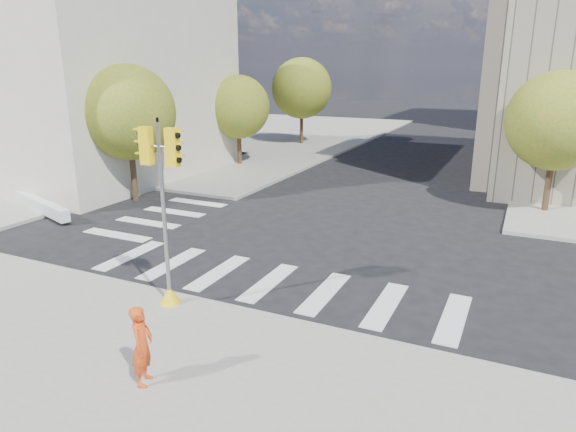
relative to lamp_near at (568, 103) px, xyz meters
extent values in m
plane|color=black|center=(-8.00, -14.00, -4.58)|extent=(160.00, 160.00, 0.00)
cube|color=gray|center=(-28.00, 12.00, -4.50)|extent=(28.00, 40.00, 0.15)
cube|color=beige|center=(-28.00, -6.00, 1.42)|extent=(18.00, 14.00, 12.00)
cylinder|color=#382616|center=(-18.50, -10.00, -3.35)|extent=(0.28, 0.28, 2.45)
sphere|color=#427621|center=(-18.50, -10.00, -0.37)|extent=(4.40, 4.40, 4.40)
cylinder|color=#382616|center=(-18.50, 0.00, -3.49)|extent=(0.28, 0.28, 2.17)
sphere|color=#427621|center=(-18.50, 0.00, -0.81)|extent=(4.00, 4.00, 4.00)
cylinder|color=#382616|center=(-18.50, 10.00, -3.27)|extent=(0.28, 0.28, 2.62)
sphere|color=#427621|center=(-18.50, 10.00, -0.03)|extent=(4.80, 4.80, 4.80)
cylinder|color=#382616|center=(-0.50, -4.00, -3.39)|extent=(0.28, 0.28, 2.38)
sphere|color=#427621|center=(-0.50, -4.00, -0.52)|extent=(4.20, 4.20, 4.20)
cylinder|color=#382616|center=(-0.50, 8.00, -3.32)|extent=(0.28, 0.28, 2.52)
sphere|color=#427621|center=(-0.50, 8.00, -0.22)|extent=(4.60, 4.60, 4.60)
cylinder|color=#382616|center=(-0.50, 20.00, -3.44)|extent=(0.28, 0.28, 2.27)
sphere|color=#427621|center=(-0.50, 20.00, -0.70)|extent=(4.00, 4.00, 4.00)
cylinder|color=black|center=(0.00, 0.00, -0.43)|extent=(0.12, 0.12, 8.00)
cylinder|color=black|center=(0.00, 14.00, -0.43)|extent=(0.12, 0.12, 8.00)
cube|color=black|center=(0.00, 14.00, 3.57)|extent=(0.35, 0.18, 0.22)
cone|color=yellow|center=(-9.73, -18.66, -4.18)|extent=(0.56, 0.56, 0.50)
cylinder|color=gray|center=(-9.73, -18.66, -2.01)|extent=(0.11, 0.11, 4.85)
cylinder|color=black|center=(-9.73, -18.66, 0.47)|extent=(0.07, 0.07, 0.12)
cylinder|color=gray|center=(-9.73, -18.66, -0.18)|extent=(0.90, 0.13, 0.06)
cube|color=yellow|center=(-10.10, -18.69, -0.18)|extent=(0.32, 0.24, 0.95)
cube|color=yellow|center=(-9.35, -18.63, -0.18)|extent=(0.32, 0.24, 0.95)
imported|color=#D94414|center=(-7.93, -21.79, -3.59)|extent=(0.59, 0.72, 1.68)
cube|color=silver|center=(-21.00, -13.52, -4.18)|extent=(5.80, 2.36, 0.50)
camera|label=1|loc=(-1.47, -28.71, 1.74)|focal=32.00mm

